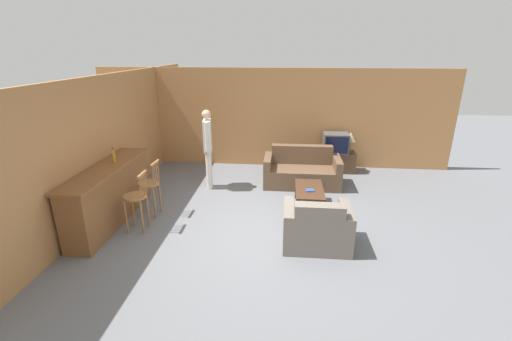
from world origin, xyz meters
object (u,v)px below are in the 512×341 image
couch_far (302,172)px  table_lamp (351,137)px  person_by_window (208,144)px  bar_chair_mid (150,187)px  tv (336,143)px  bar_chair_near (136,200)px  coffee_table (309,191)px  book_on_table (310,190)px  armchair_near (317,228)px  tv_unit (334,162)px  bottle (113,156)px

couch_far → table_lamp: size_ratio=3.25×
table_lamp → person_by_window: size_ratio=0.30×
bar_chair_mid → tv: size_ratio=1.71×
couch_far → person_by_window: person_by_window is taller
bar_chair_near → bar_chair_mid: (-0.00, 0.60, 0.00)m
person_by_window → coffee_table: bearing=-22.1°
coffee_table → table_lamp: bearing=63.7°
bar_chair_near → book_on_table: 3.23m
armchair_near → tv: size_ratio=1.71×
table_lamp → tv_unit: bearing=180.0°
armchair_near → bottle: (-3.69, 0.77, 0.88)m
tv → book_on_table: (-0.78, -2.42, -0.32)m
person_by_window → book_on_table: bearing=-24.6°
bar_chair_near → armchair_near: bearing=-4.6°
bar_chair_near → tv_unit: bar_chair_near is taller
bar_chair_mid → armchair_near: bar_chair_mid is taller
bar_chair_near → couch_far: bearing=39.6°
coffee_table → book_on_table: size_ratio=5.66×
armchair_near → bar_chair_near: bearing=175.4°
bottle → bar_chair_mid: bearing=7.9°
tv → bottle: bottle is taller
book_on_table → person_by_window: bearing=155.4°
couch_far → armchair_near: bearing=-86.9°
armchair_near → tv: tv is taller
couch_far → tv_unit: 1.34m
armchair_near → person_by_window: (-2.28, 2.30, 0.72)m
couch_far → tv: 1.41m
coffee_table → person_by_window: size_ratio=0.58×
couch_far → coffee_table: couch_far is taller
book_on_table → bar_chair_mid: bearing=-172.1°
bar_chair_near → book_on_table: bar_chair_near is taller
book_on_table → table_lamp: 2.73m
couch_far → tv_unit: bearing=48.9°
armchair_near → book_on_table: size_ratio=5.82×
armchair_near → person_by_window: bearing=134.8°
armchair_near → bottle: 3.87m
person_by_window → armchair_near: bearing=-45.2°
bar_chair_near → tv_unit: 5.17m
tv_unit → armchair_near: bearing=-101.2°
armchair_near → table_lamp: 3.91m
couch_far → armchair_near: size_ratio=1.64×
bottle → person_by_window: bearing=47.3°
book_on_table → coffee_table: bearing=89.8°
bar_chair_mid → table_lamp: size_ratio=1.99×
armchair_near → tv_unit: bearing=78.8°
bar_chair_mid → bottle: (-0.59, -0.08, 0.63)m
tv → table_lamp: bearing=0.5°
bar_chair_mid → tv_unit: size_ratio=1.04×
bottle → book_on_table: bearing=7.9°
bar_chair_near → tv: (3.84, 3.45, 0.19)m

